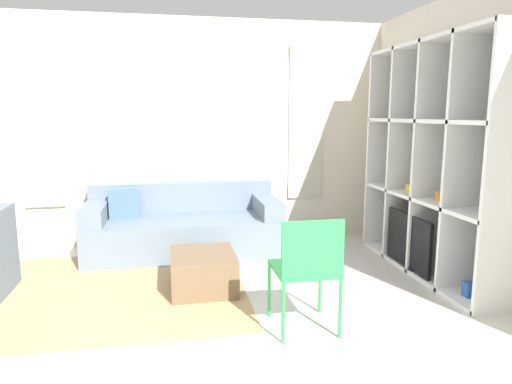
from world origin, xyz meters
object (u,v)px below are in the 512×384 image
at_px(folding_chair, 307,264).
at_px(ottoman, 203,272).
at_px(couch_main, 184,228).
at_px(shelving_unit, 434,164).

bearing_deg(folding_chair, ottoman, -54.76).
xyz_separation_m(couch_main, folding_chair, (0.80, -2.15, 0.23)).
xyz_separation_m(ottoman, folding_chair, (0.67, -0.95, 0.34)).
bearing_deg(couch_main, shelving_unit, -25.39).
height_order(couch_main, folding_chair, folding_chair).
distance_m(shelving_unit, couch_main, 2.77).
xyz_separation_m(couch_main, ottoman, (0.12, -1.20, -0.11)).
bearing_deg(shelving_unit, ottoman, -178.37).
distance_m(ottoman, folding_chair, 1.22).
height_order(shelving_unit, ottoman, shelving_unit).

